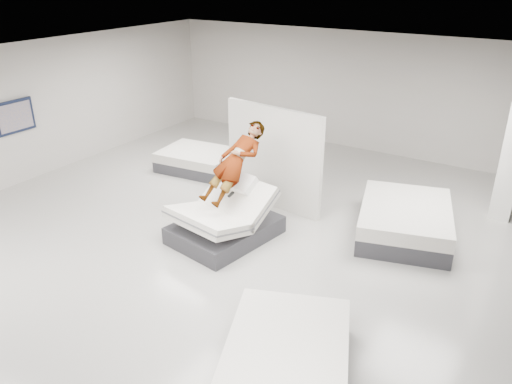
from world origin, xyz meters
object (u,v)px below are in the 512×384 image
divider_panel (273,158)px  flat_bed_left_far (198,160)px  remote (231,194)px  flat_bed_right_far (405,221)px  hero_bed (225,221)px  flat_bed_right_near (287,358)px  person (235,174)px  wall_poster (15,117)px

divider_panel → flat_bed_left_far: 2.87m
flat_bed_left_far → remote: bearing=-42.5°
flat_bed_right_far → hero_bed: bearing=-145.7°
flat_bed_right_near → person: bearing=133.7°
hero_bed → flat_bed_right_far: (2.84, 1.94, -0.07)m
person → divider_panel: 1.44m
flat_bed_left_far → wall_poster: bearing=-137.3°
person → remote: bearing=-57.8°
divider_panel → flat_bed_left_far: divider_panel is taller
hero_bed → remote: hero_bed is taller
remote → wall_poster: size_ratio=0.15×
flat_bed_right_near → flat_bed_left_far: flat_bed_right_near is taller
hero_bed → wall_poster: 5.77m
flat_bed_right_near → flat_bed_left_far: 7.26m
remote → wall_poster: wall_poster is taller
person → wall_poster: bearing=-164.5°
flat_bed_right_far → flat_bed_right_near: (-0.15, -4.39, -0.03)m
remote → wall_poster: (-5.84, -0.21, 0.61)m
flat_bed_right_near → flat_bed_left_far: (-5.30, 4.96, -0.02)m
hero_bed → flat_bed_right_near: bearing=-42.4°
wall_poster → divider_panel: bearing=19.7°
person → flat_bed_right_far: bearing=39.8°
divider_panel → person: bearing=-81.5°
remote → flat_bed_left_far: (-2.82, 2.58, -0.74)m
hero_bed → wall_poster: size_ratio=2.23×
remote → flat_bed_right_near: (2.48, -2.38, -0.72)m
hero_bed → remote: bearing=-19.1°
divider_panel → wall_poster: size_ratio=2.51×
remote → divider_panel: 1.83m
person → wall_poster: 5.73m
divider_panel → flat_bed_right_far: (2.81, 0.19, -0.78)m
person → flat_bed_right_near: size_ratio=0.76×
flat_bed_right_near → divider_panel: bearing=122.4°
flat_bed_right_far → flat_bed_left_far: size_ratio=1.30×
hero_bed → flat_bed_left_far: 3.62m
remote → flat_bed_left_far: bearing=147.1°
person → flat_bed_right_near: person is taller
flat_bed_left_far → hero_bed: bearing=-43.9°
hero_bed → wall_poster: (-5.63, -0.28, 1.23)m
remote → flat_bed_left_far: remote is taller
person → wall_poster: (-5.69, -0.59, 0.38)m
person → flat_bed_right_far: size_ratio=0.71×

